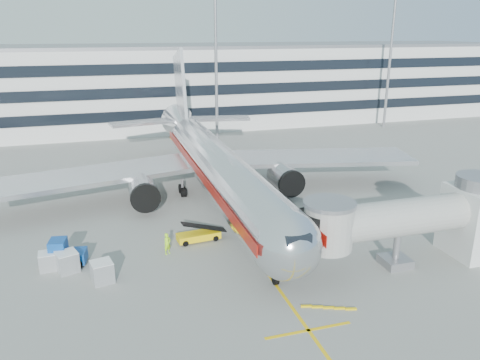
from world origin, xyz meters
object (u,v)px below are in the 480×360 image
object	(u,v)px
cargo_container_left	(102,272)
ramp_worker	(167,244)
baggage_tug	(65,254)
cargo_container_right	(48,261)
main_jet	(213,163)
cargo_container_front	(67,262)
belt_loader	(199,235)

from	to	relation	value
cargo_container_left	ramp_worker	world-z (taller)	ramp_worker
baggage_tug	cargo_container_right	xyz separation A→B (m)	(-1.26, -0.45, -0.24)
cargo_container_left	main_jet	bearing A→B (deg)	50.96
cargo_container_right	ramp_worker	xyz separation A→B (m)	(9.62, -0.05, 0.22)
cargo_container_front	ramp_worker	xyz separation A→B (m)	(8.11, 0.74, 0.12)
cargo_container_right	ramp_worker	distance (m)	9.62
main_jet	belt_loader	size ratio (longest dim) A/B	12.13
cargo_container_right	baggage_tug	bearing A→B (deg)	19.57
main_jet	cargo_container_right	size ratio (longest dim) A/B	34.72
belt_loader	cargo_container_front	xyz separation A→B (m)	(-11.21, -2.51, 0.27)
main_jet	baggage_tug	world-z (taller)	main_jet
cargo_container_right	ramp_worker	world-z (taller)	ramp_worker
main_jet	belt_loader	distance (m)	11.82
cargo_container_right	cargo_container_front	world-z (taller)	cargo_container_front
baggage_tug	ramp_worker	xyz separation A→B (m)	(8.36, -0.50, -0.02)
belt_loader	cargo_container_left	xyz separation A→B (m)	(-8.57, -5.00, 0.27)
main_jet	ramp_worker	world-z (taller)	main_jet
main_jet	baggage_tug	bearing A→B (deg)	-142.70
belt_loader	ramp_worker	world-z (taller)	belt_loader
cargo_container_left	cargo_container_front	xyz separation A→B (m)	(-2.64, 2.49, 0.00)
baggage_tug	cargo_container_front	distance (m)	1.27
belt_loader	main_jet	bearing A→B (deg)	69.15
cargo_container_right	cargo_container_front	distance (m)	1.71
cargo_container_front	cargo_container_right	bearing A→B (deg)	152.42
belt_loader	cargo_container_front	distance (m)	11.49
belt_loader	baggage_tug	xyz separation A→B (m)	(-11.46, -1.28, 0.41)
cargo_container_left	cargo_container_front	distance (m)	3.63
main_jet	cargo_container_left	bearing A→B (deg)	-129.04
cargo_container_left	cargo_container_right	world-z (taller)	cargo_container_left
baggage_tug	cargo_container_right	world-z (taller)	baggage_tug
cargo_container_left	cargo_container_right	size ratio (longest dim) A/B	1.26
ramp_worker	cargo_container_front	bearing A→B (deg)	152.04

